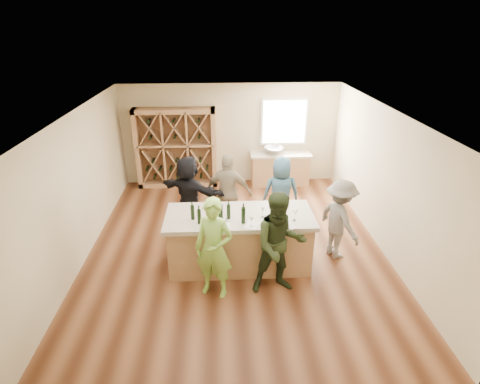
{
  "coord_description": "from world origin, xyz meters",
  "views": [
    {
      "loc": [
        -0.26,
        -6.67,
        4.35
      ],
      "look_at": [
        0.1,
        0.2,
        1.15
      ],
      "focal_mm": 28.0,
      "sensor_mm": 36.0,
      "label": 1
    }
  ],
  "objects_px": {
    "sink": "(274,150)",
    "wine_bottle_d": "(221,213)",
    "person_near_left": "(214,249)",
    "person_near_right": "(280,244)",
    "person_server": "(339,219)",
    "tasting_counter_base": "(240,242)",
    "wine_bottle_a": "(193,212)",
    "wine_bottle_e": "(229,212)",
    "wine_bottle_f": "(243,215)",
    "wine_bottle_c": "(212,211)",
    "person_far_right": "(281,193)",
    "wine_rack": "(176,148)",
    "wine_bottle_b": "(199,217)",
    "person_far_left": "(189,193)",
    "person_far_mid": "(229,193)"
  },
  "relations": [
    {
      "from": "wine_rack",
      "to": "person_far_mid",
      "type": "relative_size",
      "value": 1.25
    },
    {
      "from": "sink",
      "to": "wine_bottle_a",
      "type": "xyz_separation_m",
      "value": [
        -2.0,
        -3.96,
        0.2
      ]
    },
    {
      "from": "sink",
      "to": "person_server",
      "type": "height_order",
      "value": "person_server"
    },
    {
      "from": "tasting_counter_base",
      "to": "person_near_right",
      "type": "distance_m",
      "value": 1.09
    },
    {
      "from": "wine_bottle_a",
      "to": "wine_bottle_d",
      "type": "distance_m",
      "value": 0.51
    },
    {
      "from": "person_near_right",
      "to": "person_far_left",
      "type": "height_order",
      "value": "person_near_right"
    },
    {
      "from": "sink",
      "to": "person_near_left",
      "type": "relative_size",
      "value": 0.3
    },
    {
      "from": "person_near_left",
      "to": "person_near_right",
      "type": "distance_m",
      "value": 1.1
    },
    {
      "from": "person_near_left",
      "to": "person_near_right",
      "type": "height_order",
      "value": "person_near_right"
    },
    {
      "from": "wine_bottle_c",
      "to": "person_far_right",
      "type": "distance_m",
      "value": 2.15
    },
    {
      "from": "wine_bottle_b",
      "to": "person_far_right",
      "type": "relative_size",
      "value": 0.16
    },
    {
      "from": "person_near_right",
      "to": "wine_bottle_f",
      "type": "relative_size",
      "value": 6.19
    },
    {
      "from": "wine_bottle_a",
      "to": "wine_bottle_d",
      "type": "height_order",
      "value": "wine_bottle_d"
    },
    {
      "from": "wine_bottle_b",
      "to": "person_far_right",
      "type": "distance_m",
      "value": 2.42
    },
    {
      "from": "person_near_left",
      "to": "person_far_left",
      "type": "relative_size",
      "value": 1.05
    },
    {
      "from": "wine_bottle_a",
      "to": "person_near_left",
      "type": "bearing_deg",
      "value": -61.6
    },
    {
      "from": "sink",
      "to": "wine_bottle_d",
      "type": "xyz_separation_m",
      "value": [
        -1.5,
        -4.06,
        0.23
      ]
    },
    {
      "from": "wine_bottle_c",
      "to": "person_far_right",
      "type": "xyz_separation_m",
      "value": [
        1.49,
        1.51,
        -0.39
      ]
    },
    {
      "from": "tasting_counter_base",
      "to": "wine_bottle_a",
      "type": "height_order",
      "value": "wine_bottle_a"
    },
    {
      "from": "wine_bottle_e",
      "to": "wine_bottle_f",
      "type": "xyz_separation_m",
      "value": [
        0.25,
        -0.17,
        0.02
      ]
    },
    {
      "from": "wine_rack",
      "to": "wine_bottle_e",
      "type": "distance_m",
      "value": 4.25
    },
    {
      "from": "wine_bottle_e",
      "to": "person_far_mid",
      "type": "xyz_separation_m",
      "value": [
        0.04,
        1.53,
        -0.33
      ]
    },
    {
      "from": "tasting_counter_base",
      "to": "wine_bottle_a",
      "type": "xyz_separation_m",
      "value": [
        -0.85,
        -0.12,
        0.72
      ]
    },
    {
      "from": "tasting_counter_base",
      "to": "wine_bottle_f",
      "type": "height_order",
      "value": "wine_bottle_f"
    },
    {
      "from": "sink",
      "to": "person_far_left",
      "type": "bearing_deg",
      "value": -132.69
    },
    {
      "from": "person_far_mid",
      "to": "person_far_left",
      "type": "relative_size",
      "value": 1.03
    },
    {
      "from": "tasting_counter_base",
      "to": "wine_bottle_e",
      "type": "bearing_deg",
      "value": -148.29
    },
    {
      "from": "wine_bottle_d",
      "to": "person_server",
      "type": "distance_m",
      "value": 2.37
    },
    {
      "from": "tasting_counter_base",
      "to": "person_far_left",
      "type": "distance_m",
      "value": 1.83
    },
    {
      "from": "wine_rack",
      "to": "person_far_left",
      "type": "bearing_deg",
      "value": -78.25
    },
    {
      "from": "wine_bottle_a",
      "to": "wine_bottle_b",
      "type": "relative_size",
      "value": 1.01
    },
    {
      "from": "wine_bottle_c",
      "to": "sink",
      "type": "bearing_deg",
      "value": 67.31
    },
    {
      "from": "wine_bottle_c",
      "to": "person_far_mid",
      "type": "distance_m",
      "value": 1.59
    },
    {
      "from": "wine_rack",
      "to": "wine_bottle_b",
      "type": "relative_size",
      "value": 8.15
    },
    {
      "from": "sink",
      "to": "wine_bottle_b",
      "type": "height_order",
      "value": "wine_bottle_b"
    },
    {
      "from": "wine_bottle_d",
      "to": "wine_bottle_e",
      "type": "height_order",
      "value": "wine_bottle_d"
    },
    {
      "from": "wine_bottle_a",
      "to": "wine_bottle_e",
      "type": "relative_size",
      "value": 1.01
    },
    {
      "from": "wine_bottle_e",
      "to": "person_near_left",
      "type": "distance_m",
      "value": 0.81
    },
    {
      "from": "sink",
      "to": "wine_bottle_e",
      "type": "relative_size",
      "value": 2.02
    },
    {
      "from": "wine_bottle_a",
      "to": "person_near_right",
      "type": "relative_size",
      "value": 0.15
    },
    {
      "from": "sink",
      "to": "person_far_left",
      "type": "distance_m",
      "value": 3.24
    },
    {
      "from": "sink",
      "to": "wine_rack",
      "type": "bearing_deg",
      "value": 178.51
    },
    {
      "from": "wine_bottle_a",
      "to": "wine_bottle_c",
      "type": "distance_m",
      "value": 0.34
    },
    {
      "from": "wine_bottle_b",
      "to": "person_far_mid",
      "type": "distance_m",
      "value": 1.8
    },
    {
      "from": "wine_rack",
      "to": "person_far_right",
      "type": "height_order",
      "value": "wine_rack"
    },
    {
      "from": "tasting_counter_base",
      "to": "wine_bottle_f",
      "type": "xyz_separation_m",
      "value": [
        0.05,
        -0.3,
        0.73
      ]
    },
    {
      "from": "wine_bottle_c",
      "to": "person_near_right",
      "type": "bearing_deg",
      "value": -30.75
    },
    {
      "from": "person_far_right",
      "to": "tasting_counter_base",
      "type": "bearing_deg",
      "value": 55.81
    },
    {
      "from": "wine_bottle_c",
      "to": "wine_bottle_b",
      "type": "bearing_deg",
      "value": -142.5
    },
    {
      "from": "wine_bottle_a",
      "to": "wine_bottle_c",
      "type": "relative_size",
      "value": 0.95
    }
  ]
}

